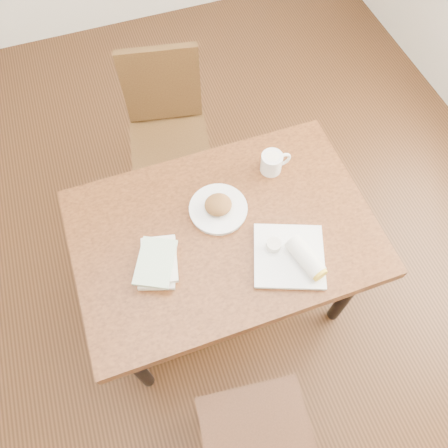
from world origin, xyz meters
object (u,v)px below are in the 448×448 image
object	(u,v)px
plate_burrito	(294,256)
book_stack	(158,262)
table	(224,239)
plate_scone	(218,208)
chair_far	(167,125)
coffee_mug	(272,162)

from	to	relation	value
plate_burrito	book_stack	xyz separation A→B (m)	(-0.51, 0.15, -0.00)
table	plate_scone	xyz separation A→B (m)	(0.01, 0.10, 0.11)
chair_far	book_stack	xyz separation A→B (m)	(-0.26, -0.87, 0.23)
chair_far	book_stack	bearing A→B (deg)	-106.52
table	plate_burrito	xyz separation A→B (m)	(0.22, -0.22, 0.11)
chair_far	plate_scone	world-z (taller)	chair_far
coffee_mug	book_stack	distance (m)	0.67
chair_far	book_stack	size ratio (longest dim) A/B	3.86
chair_far	coffee_mug	distance (m)	0.73
table	plate_scone	world-z (taller)	plate_scone
book_stack	coffee_mug	bearing A→B (deg)	25.40
plate_burrito	plate_scone	bearing A→B (deg)	123.39
book_stack	table	bearing A→B (deg)	12.12
chair_far	plate_scone	size ratio (longest dim) A/B	3.84
table	plate_burrito	size ratio (longest dim) A/B	3.47
plate_scone	coffee_mug	distance (m)	0.32
plate_scone	table	bearing A→B (deg)	-94.92
plate_scone	book_stack	bearing A→B (deg)	-152.45
table	book_stack	distance (m)	0.32
chair_far	plate_burrito	xyz separation A→B (m)	(0.26, -1.03, 0.23)
table	coffee_mug	size ratio (longest dim) A/B	8.83
chair_far	coffee_mug	size ratio (longest dim) A/B	6.76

